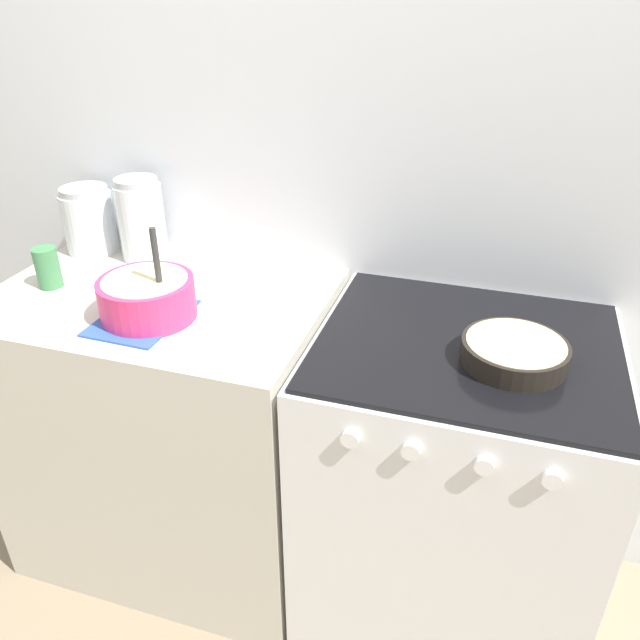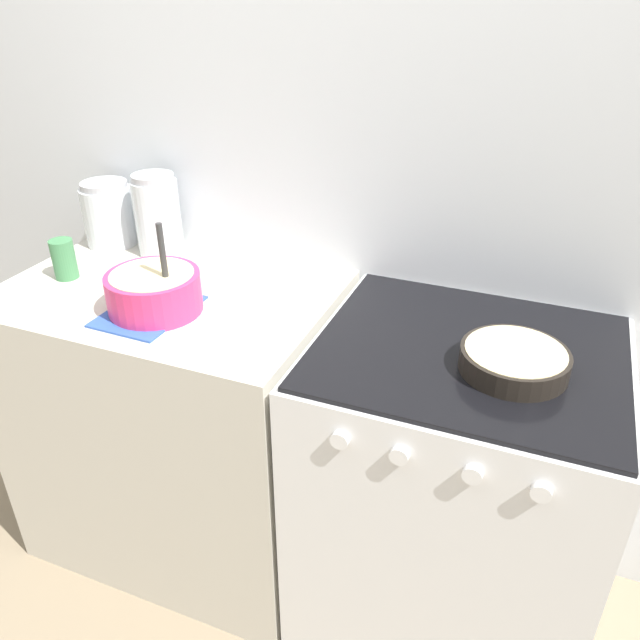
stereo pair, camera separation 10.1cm
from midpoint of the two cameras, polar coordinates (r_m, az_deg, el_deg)
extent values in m
cube|color=silver|center=(1.78, 1.41, 13.10)|extent=(4.84, 0.05, 2.40)
cube|color=beige|center=(2.02, -14.51, -9.53)|extent=(0.92, 0.64, 0.92)
cube|color=silver|center=(1.80, 10.05, -14.91)|extent=(0.73, 0.64, 0.91)
cube|color=black|center=(1.52, 11.54, -2.30)|extent=(0.70, 0.61, 0.01)
cylinder|color=white|center=(1.33, 0.57, -10.84)|extent=(0.04, 0.02, 0.04)
cylinder|color=white|center=(1.30, 6.09, -11.87)|extent=(0.04, 0.02, 0.04)
cylinder|color=white|center=(1.29, 12.61, -12.93)|extent=(0.04, 0.02, 0.04)
cylinder|color=white|center=(1.30, 18.37, -13.74)|extent=(0.04, 0.02, 0.04)
cylinder|color=#E0336B|center=(1.65, -17.22, 1.85)|extent=(0.24, 0.24, 0.10)
cylinder|color=beige|center=(1.64, -17.34, 2.64)|extent=(0.21, 0.21, 0.06)
cylinder|color=#333333|center=(1.59, -16.37, 4.25)|extent=(0.02, 0.02, 0.23)
cylinder|color=black|center=(1.45, 15.46, -2.94)|extent=(0.24, 0.24, 0.05)
cylinder|color=beige|center=(1.45, 15.49, -2.74)|extent=(0.22, 0.22, 0.04)
cylinder|color=silver|center=(2.10, -21.65, 8.27)|extent=(0.16, 0.16, 0.18)
cylinder|color=red|center=(2.11, -21.46, 7.34)|extent=(0.14, 0.14, 0.11)
cylinder|color=#B2B2B7|center=(2.07, -22.16, 10.89)|extent=(0.14, 0.14, 0.02)
cylinder|color=silver|center=(1.99, -17.43, 8.52)|extent=(0.14, 0.14, 0.23)
cylinder|color=olive|center=(2.00, -17.23, 7.30)|extent=(0.12, 0.12, 0.14)
cylinder|color=#B2B2B7|center=(1.95, -17.98, 11.93)|extent=(0.13, 0.13, 0.02)
cylinder|color=#3F7F4C|center=(1.91, -25.05, 4.34)|extent=(0.07, 0.07, 0.12)
cube|color=#3359B2|center=(1.66, -17.63, 0.17)|extent=(0.20, 0.26, 0.01)
camera|label=1|loc=(0.05, -91.95, -1.09)|focal=35.00mm
camera|label=2|loc=(0.05, 88.05, 1.09)|focal=35.00mm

